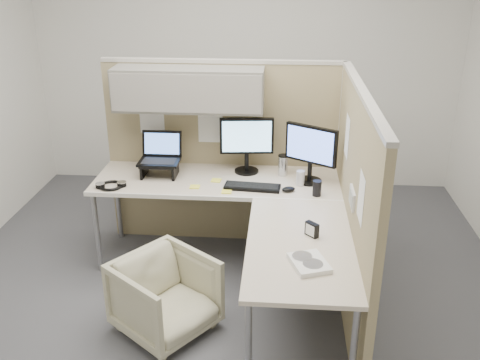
# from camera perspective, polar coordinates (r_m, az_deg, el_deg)

# --- Properties ---
(ground) EXTENTS (4.50, 4.50, 0.00)m
(ground) POSITION_cam_1_polar(r_m,az_deg,el_deg) (4.21, -1.66, -12.02)
(ground) COLOR #44444A
(ground) RESTS_ON ground
(partition_back) EXTENTS (2.00, 0.36, 1.63)m
(partition_back) POSITION_cam_1_polar(r_m,az_deg,el_deg) (4.50, -3.45, 5.90)
(partition_back) COLOR #9A8B65
(partition_back) RESTS_ON ground
(partition_right) EXTENTS (0.07, 2.03, 1.63)m
(partition_right) POSITION_cam_1_polar(r_m,az_deg,el_deg) (3.75, 11.88, -2.70)
(partition_right) COLOR #9A8B65
(partition_right) RESTS_ON ground
(desk) EXTENTS (2.00, 1.98, 0.73)m
(desk) POSITION_cam_1_polar(r_m,az_deg,el_deg) (3.96, 0.21, -2.88)
(desk) COLOR beige
(desk) RESTS_ON ground
(office_chair) EXTENTS (0.78, 0.79, 0.60)m
(office_chair) POSITION_cam_1_polar(r_m,az_deg,el_deg) (3.73, -7.98, -11.83)
(office_chair) COLOR beige
(office_chair) RESTS_ON ground
(monitor_left) EXTENTS (0.44, 0.20, 0.47)m
(monitor_left) POSITION_cam_1_polar(r_m,az_deg,el_deg) (4.38, 0.72, 4.21)
(monitor_left) COLOR black
(monitor_left) RESTS_ON desk
(monitor_right) EXTENTS (0.39, 0.26, 0.47)m
(monitor_right) POSITION_cam_1_polar(r_m,az_deg,el_deg) (4.22, 7.55, 3.24)
(monitor_right) COLOR black
(monitor_right) RESTS_ON desk
(laptop_station) EXTENTS (0.33, 0.28, 0.34)m
(laptop_station) POSITION_cam_1_polar(r_m,az_deg,el_deg) (4.42, -8.53, 2.17)
(laptop_station) COLOR black
(laptop_station) RESTS_ON desk
(keyboard) EXTENTS (0.44, 0.18, 0.02)m
(keyboard) POSITION_cam_1_polar(r_m,az_deg,el_deg) (4.16, 1.31, -0.75)
(keyboard) COLOR black
(keyboard) RESTS_ON desk
(mouse) EXTENTS (0.12, 0.10, 0.04)m
(mouse) POSITION_cam_1_polar(r_m,az_deg,el_deg) (4.12, 5.19, -0.99)
(mouse) COLOR black
(mouse) RESTS_ON desk
(travel_mug) EXTENTS (0.08, 0.08, 0.18)m
(travel_mug) POSITION_cam_1_polar(r_m,az_deg,el_deg) (4.39, 4.61, 1.59)
(travel_mug) COLOR silver
(travel_mug) RESTS_ON desk
(soda_can_green) EXTENTS (0.07, 0.07, 0.12)m
(soda_can_green) POSITION_cam_1_polar(r_m,az_deg,el_deg) (4.06, 8.21, -0.88)
(soda_can_green) COLOR black
(soda_can_green) RESTS_ON desk
(soda_can_silver) EXTENTS (0.07, 0.07, 0.12)m
(soda_can_silver) POSITION_cam_1_polar(r_m,az_deg,el_deg) (4.22, 6.46, 0.21)
(soda_can_silver) COLOR silver
(soda_can_silver) RESTS_ON desk
(sticky_note_d) EXTENTS (0.08, 0.08, 0.01)m
(sticky_note_d) POSITION_cam_1_polar(r_m,az_deg,el_deg) (4.30, -2.56, -0.04)
(sticky_note_d) COLOR #F6EF40
(sticky_note_d) RESTS_ON desk
(sticky_note_a) EXTENTS (0.08, 0.08, 0.01)m
(sticky_note_a) POSITION_cam_1_polar(r_m,az_deg,el_deg) (4.19, -4.85, -0.73)
(sticky_note_a) COLOR #F6EF40
(sticky_note_a) RESTS_ON desk
(sticky_note_b) EXTENTS (0.08, 0.08, 0.01)m
(sticky_note_b) POSITION_cam_1_polar(r_m,az_deg,el_deg) (4.10, -1.44, -1.24)
(sticky_note_b) COLOR #F6EF40
(sticky_note_b) RESTS_ON desk
(headphones) EXTENTS (0.23, 0.23, 0.03)m
(headphones) POSITION_cam_1_polar(r_m,az_deg,el_deg) (4.30, -13.59, -0.56)
(headphones) COLOR black
(headphones) RESTS_ON desk
(paper_stack) EXTENTS (0.27, 0.30, 0.03)m
(paper_stack) POSITION_cam_1_polar(r_m,az_deg,el_deg) (3.19, 7.37, -8.77)
(paper_stack) COLOR white
(paper_stack) RESTS_ON desk
(desk_clock) EXTENTS (0.09, 0.09, 0.09)m
(desk_clock) POSITION_cam_1_polar(r_m,az_deg,el_deg) (3.48, 7.67, -5.25)
(desk_clock) COLOR black
(desk_clock) RESTS_ON desk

